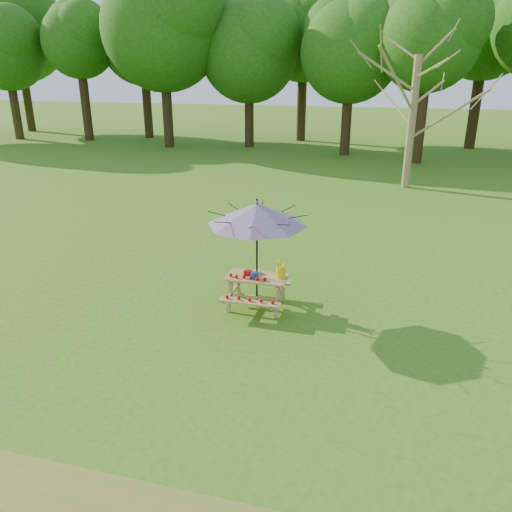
# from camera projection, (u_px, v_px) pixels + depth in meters

# --- Properties ---
(ground) EXTENTS (120.00, 120.00, 0.00)m
(ground) POSITION_uv_depth(u_px,v_px,m) (20.00, 347.00, 8.68)
(ground) COLOR #3A7115
(ground) RESTS_ON ground
(picnic_table) EXTENTS (1.20, 1.32, 0.67)m
(picnic_table) POSITION_uv_depth(u_px,v_px,m) (257.00, 292.00, 10.02)
(picnic_table) COLOR #A67F4B
(picnic_table) RESTS_ON ground
(patio_umbrella) EXTENTS (2.15, 2.15, 2.25)m
(patio_umbrella) POSITION_uv_depth(u_px,v_px,m) (257.00, 214.00, 9.45)
(patio_umbrella) COLOR black
(patio_umbrella) RESTS_ON ground
(produce_bins) EXTENTS (0.30, 0.39, 0.13)m
(produce_bins) POSITION_uv_depth(u_px,v_px,m) (253.00, 274.00, 9.89)
(produce_bins) COLOR #B50E14
(produce_bins) RESTS_ON picnic_table
(tomatoes_row) EXTENTS (0.77, 0.13, 0.07)m
(tomatoes_row) POSITION_uv_depth(u_px,v_px,m) (247.00, 277.00, 9.76)
(tomatoes_row) COLOR #C50608
(tomatoes_row) RESTS_ON picnic_table
(flower_bucket) EXTENTS (0.33, 0.31, 0.42)m
(flower_bucket) POSITION_uv_depth(u_px,v_px,m) (281.00, 267.00, 9.78)
(flower_bucket) COLOR yellow
(flower_bucket) RESTS_ON picnic_table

